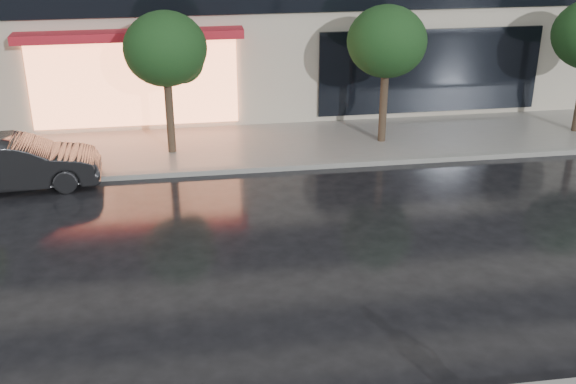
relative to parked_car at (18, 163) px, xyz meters
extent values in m
plane|color=black|center=(6.75, -8.30, -0.65)|extent=(120.00, 120.00, 0.00)
cube|color=slate|center=(6.75, 1.95, -0.59)|extent=(60.00, 3.50, 0.12)
cube|color=gray|center=(6.75, 0.20, -0.58)|extent=(60.00, 0.25, 0.14)
cube|color=#FF8C59|center=(2.75, 3.62, 0.95)|extent=(6.00, 0.10, 2.60)
cube|color=#AA1A27|center=(2.75, 3.29, 2.40)|extent=(6.40, 0.70, 0.25)
cube|color=black|center=(11.75, 3.64, 0.95)|extent=(7.00, 0.10, 2.60)
cylinder|color=#33261C|center=(3.75, 1.70, 0.45)|extent=(0.22, 0.22, 2.20)
ellipsoid|color=#143316|center=(3.75, 1.70, 2.35)|extent=(2.20, 2.20, 1.98)
sphere|color=#143316|center=(4.15, 1.90, 1.95)|extent=(1.20, 1.20, 1.20)
cylinder|color=#33261C|center=(9.75, 1.70, 0.45)|extent=(0.22, 0.22, 2.20)
ellipsoid|color=#143316|center=(9.75, 1.70, 2.35)|extent=(2.20, 2.20, 1.98)
sphere|color=#143316|center=(10.15, 1.90, 1.95)|extent=(1.20, 1.20, 1.20)
imported|color=black|center=(0.00, 0.00, 0.00)|extent=(4.02, 1.63, 1.30)
camera|label=1|loc=(4.16, -17.38, 6.60)|focal=45.00mm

